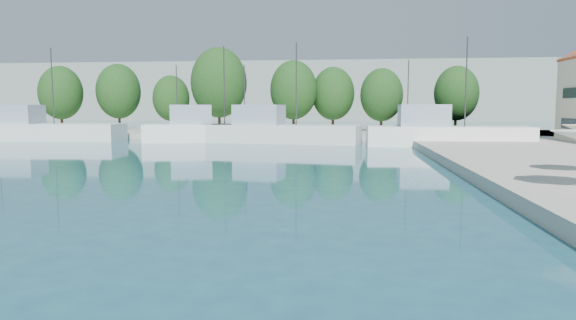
# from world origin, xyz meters

# --- Properties ---
(quay_far) EXTENTS (90.00, 16.00, 0.60)m
(quay_far) POSITION_xyz_m (-8.00, 67.00, 0.30)
(quay_far) COLOR #B0AD9F
(quay_far) RESTS_ON ground
(hill_west) EXTENTS (180.00, 40.00, 16.00)m
(hill_west) POSITION_xyz_m (-30.00, 160.00, 8.00)
(hill_west) COLOR gray
(hill_west) RESTS_ON ground
(hill_east) EXTENTS (140.00, 40.00, 12.00)m
(hill_east) POSITION_xyz_m (40.00, 180.00, 6.00)
(hill_east) COLOR gray
(hill_east) RESTS_ON ground
(trawler_01) EXTENTS (18.05, 5.69, 10.20)m
(trawler_01) POSITION_xyz_m (-33.20, 55.32, 1.07)
(trawler_01) COLOR silver
(trawler_01) RESTS_ON ground
(trawler_02) EXTENTS (14.21, 7.43, 10.20)m
(trawler_02) POSITION_xyz_m (-14.20, 55.78, 1.07)
(trawler_02) COLOR white
(trawler_02) RESTS_ON ground
(trawler_03) EXTENTS (16.08, 6.74, 10.20)m
(trawler_03) POSITION_xyz_m (-6.78, 54.75, 1.07)
(trawler_03) COLOR silver
(trawler_03) RESTS_ON ground
(trawler_04) EXTENTS (14.69, 4.09, 10.20)m
(trawler_04) POSITION_xyz_m (8.91, 52.01, 1.07)
(trawler_04) COLOR white
(trawler_04) RESTS_ON ground
(tree_01) EXTENTS (5.74, 5.74, 8.50)m
(tree_01) POSITION_xyz_m (-38.28, 69.39, 5.50)
(tree_01) COLOR #3F2B19
(tree_01) RESTS_ON quay_far
(tree_02) EXTENTS (6.01, 6.01, 8.90)m
(tree_02) POSITION_xyz_m (-31.28, 71.92, 5.74)
(tree_02) COLOR #3F2B19
(tree_02) RESTS_ON quay_far
(tree_03) EXTENTS (4.84, 4.84, 7.17)m
(tree_03) POSITION_xyz_m (-23.12, 69.99, 4.74)
(tree_03) COLOR #3F2B19
(tree_03) RESTS_ON quay_far
(tree_04) EXTENTS (7.10, 7.10, 10.51)m
(tree_04) POSITION_xyz_m (-16.12, 68.09, 6.66)
(tree_04) COLOR #3F2B19
(tree_04) RESTS_ON quay_far
(tree_05) EXTENTS (6.02, 6.02, 8.91)m
(tree_05) POSITION_xyz_m (-6.75, 69.55, 5.74)
(tree_05) COLOR #3F2B19
(tree_05) RESTS_ON quay_far
(tree_06) EXTENTS (5.53, 5.53, 8.18)m
(tree_06) POSITION_xyz_m (-1.77, 71.46, 5.32)
(tree_06) COLOR #3F2B19
(tree_06) RESTS_ON quay_far
(tree_07) EXTENTS (5.23, 5.23, 7.74)m
(tree_07) POSITION_xyz_m (4.28, 68.40, 5.06)
(tree_07) COLOR #3F2B19
(tree_07) RESTS_ON quay_far
(tree_08) EXTENTS (5.49, 5.49, 8.13)m
(tree_08) POSITION_xyz_m (13.66, 70.71, 5.29)
(tree_08) COLOR #3F2B19
(tree_08) RESTS_ON quay_far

